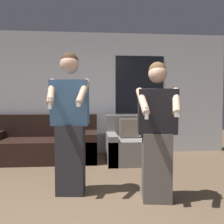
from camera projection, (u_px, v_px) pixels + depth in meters
name	position (u px, v px, depth m)	size (l,w,h in m)	color
wall_back	(87.00, 93.00, 4.91)	(6.41, 0.07, 2.70)	silver
couch	(43.00, 145.00, 4.40)	(2.17, 0.95, 0.89)	black
armchair	(129.00, 145.00, 4.29)	(0.88, 0.90, 0.88)	slate
person_left	(70.00, 123.00, 2.72)	(0.52, 0.50, 1.77)	#28282D
person_right	(157.00, 132.00, 2.52)	(0.50, 0.51, 1.62)	#56514C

